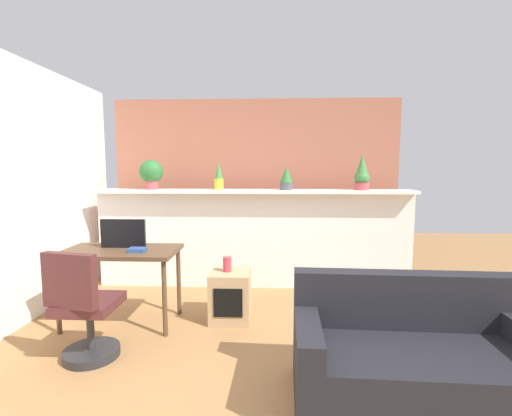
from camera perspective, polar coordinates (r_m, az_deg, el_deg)
ground_plane at (r=2.98m, az=-2.43°, el=-24.68°), size 12.00×12.00×0.00m
divider_wall at (r=4.64m, az=-0.36°, el=-5.11°), size 4.01×0.16×1.23m
plant_shelf at (r=4.52m, az=-0.39°, el=2.68°), size 4.01×0.38×0.04m
brick_wall_behind at (r=5.15m, az=-0.04°, el=3.19°), size 4.01×0.10×2.50m
potted_plant_0 at (r=4.78m, az=-16.39°, el=5.39°), size 0.30×0.30×0.38m
potted_plant_1 at (r=4.55m, az=-5.97°, el=4.97°), size 0.12×0.12×0.35m
potted_plant_2 at (r=4.49m, az=4.88°, el=4.75°), size 0.16×0.16×0.29m
potted_plant_3 at (r=4.63m, az=16.57°, el=5.12°), size 0.19×0.19×0.44m
desk at (r=3.76m, az=-20.79°, el=-7.45°), size 1.10×0.60×0.75m
tv_monitor at (r=3.78m, az=-20.45°, el=-3.83°), size 0.44×0.04×0.28m
office_chair at (r=3.24m, az=-25.71°, el=-15.00°), size 0.48×0.49×0.91m
side_cube_shelf at (r=3.73m, az=-4.13°, el=-13.80°), size 0.40×0.41×0.50m
vase_on_shelf at (r=3.65m, az=-4.62°, el=-8.93°), size 0.09×0.09×0.15m
book_on_desk at (r=3.58m, az=-18.45°, el=-6.36°), size 0.16×0.12×0.04m
couch at (r=2.74m, az=23.94°, el=-21.37°), size 1.59×0.82×0.80m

